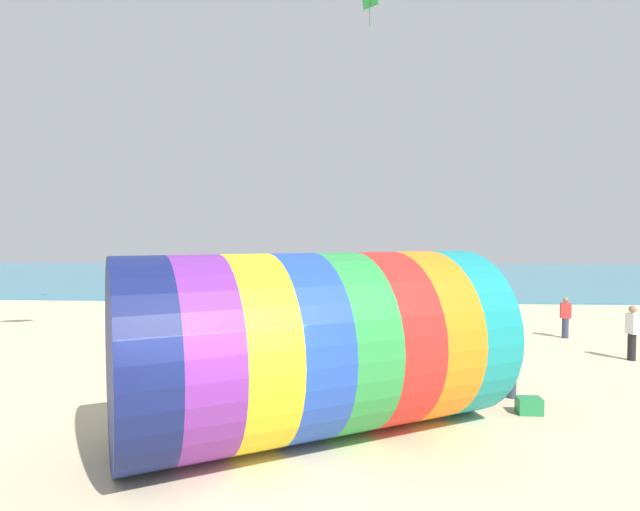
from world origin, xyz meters
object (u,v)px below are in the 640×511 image
giant_inflatable_tube (315,343)px  cooler_box (529,406)px  bystander_near_water (632,332)px  bystander_far_left (565,317)px  kite_handler (511,360)px  bystander_mid_beach (124,307)px

giant_inflatable_tube → cooler_box: bearing=16.0°
giant_inflatable_tube → bystander_near_water: giant_inflatable_tube is taller
bystander_near_water → bystander_far_left: (-0.60, 3.42, -0.09)m
bystander_near_water → kite_handler: bearing=-141.6°
bystander_mid_beach → bystander_near_water: bearing=-15.2°
bystander_mid_beach → cooler_box: bystander_mid_beach is taller
kite_handler → bystander_far_left: 8.55m
cooler_box → bystander_mid_beach: bearing=143.8°
bystander_mid_beach → bystander_far_left: (18.18, -1.69, -0.00)m
kite_handler → bystander_far_left: (4.36, 7.35, -0.11)m
bystander_near_water → bystander_far_left: bystander_near_water is taller
giant_inflatable_tube → bystander_far_left: (8.95, 9.79, -1.00)m
kite_handler → bystander_near_water: 6.33m
bystander_near_water → cooler_box: size_ratio=3.33×
bystander_near_water → giant_inflatable_tube: bearing=-146.3°
giant_inflatable_tube → cooler_box: size_ratio=15.93×
bystander_near_water → cooler_box: bearing=-134.3°
giant_inflatable_tube → kite_handler: bearing=27.9°
giant_inflatable_tube → bystander_near_water: bearing=33.7°
bystander_far_left → cooler_box: size_ratio=3.03×
bystander_far_left → cooler_box: bystander_far_left is taller
bystander_near_water → bystander_mid_beach: size_ratio=1.09×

